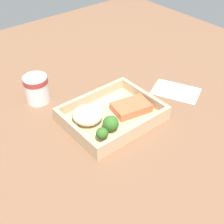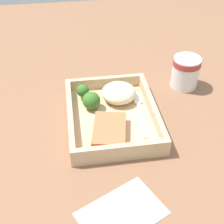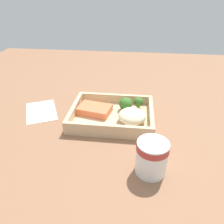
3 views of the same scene
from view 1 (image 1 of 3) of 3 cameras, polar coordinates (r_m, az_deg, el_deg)
ground_plane at (r=89.77cm, az=-0.00°, el=-1.86°), size 160.00×160.00×2.00cm
takeout_tray at (r=88.76cm, az=-0.00°, el=-1.07°), size 26.09×20.60×1.20cm
tray_rim at (r=87.44cm, az=-0.00°, el=0.01°), size 26.09×20.60×3.02cm
salmon_fillet at (r=89.94cm, az=3.52°, el=0.88°), size 11.68×8.99×2.32cm
mashed_potatoes at (r=85.73cm, az=-4.50°, el=-0.55°), size 8.51×8.67×4.16cm
broccoli_floret_1 at (r=82.34cm, az=-0.23°, el=-2.16°), size 4.35×4.35×4.47cm
broccoli_floret_2 at (r=79.26cm, az=-1.82°, el=-4.01°), size 3.20×3.20×4.02cm
fork at (r=92.31cm, az=-3.03°, el=1.27°), size 15.89×3.13×0.44cm
paper_cup at (r=96.50cm, az=-13.66°, el=4.35°), size 7.40×7.40×8.50cm
receipt_slip at (r=102.64cm, az=11.59°, el=3.79°), size 14.98×17.31×0.24cm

